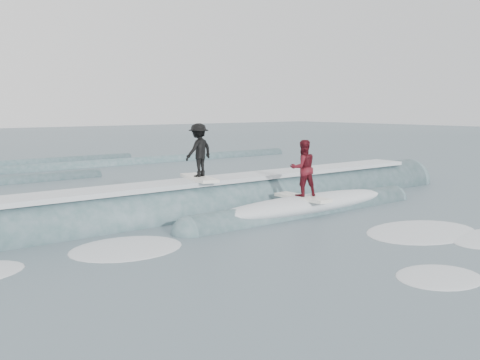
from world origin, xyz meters
TOP-DOWN VIEW (x-y plane):
  - ground at (0.00, 0.00)m, footprint 160.00×160.00m
  - breaking_wave at (0.27, 2.96)m, footprint 22.83×3.79m
  - surfer_black at (-0.87, 3.30)m, footprint 1.21×2.07m
  - surfer_red at (1.57, 1.10)m, footprint 1.03×2.01m
  - whitewater at (-0.25, -2.23)m, footprint 14.44×7.68m
  - far_swells at (-2.50, 17.65)m, footprint 37.60×8.65m

SIDE VIEW (x-z plane):
  - ground at x=0.00m, z-range 0.00..0.00m
  - whitewater at x=-0.25m, z-range -0.05..0.05m
  - far_swells at x=-2.50m, z-range -0.40..0.40m
  - breaking_wave at x=0.27m, z-range -0.97..1.06m
  - surfer_red at x=1.57m, z-range 0.45..2.32m
  - surfer_black at x=-0.87m, z-range 1.06..2.83m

